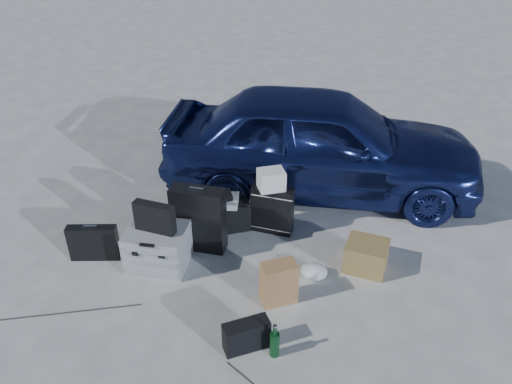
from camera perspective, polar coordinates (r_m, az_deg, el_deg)
ground at (r=4.76m, az=-4.37°, el=-11.67°), size 60.00×60.00×0.00m
car at (r=6.05m, az=7.44°, el=5.76°), size 3.78×1.58×1.28m
pelican_case at (r=5.05m, az=-11.15°, el=-6.22°), size 0.58×0.47×0.42m
laptop_bag at (r=4.84m, az=-11.52°, el=-2.87°), size 0.41×0.17×0.30m
briefcase at (r=5.30m, az=-18.06°, el=-5.54°), size 0.51×0.19×0.38m
suitcase_left at (r=5.12m, az=-6.57°, el=-3.09°), size 0.56×0.24×0.71m
suitcase_right at (r=5.39m, az=1.87°, el=-2.02°), size 0.47×0.23×0.54m
white_carton at (r=5.18m, az=1.75°, el=1.42°), size 0.33×0.30×0.21m
duffel_bag at (r=5.49m, az=-4.19°, el=-2.78°), size 0.70×0.51×0.32m
flat_box_white at (r=5.39m, az=-4.09°, el=-0.99°), size 0.41×0.33×0.07m
flat_box_black at (r=5.36m, az=-4.26°, el=-0.43°), size 0.33×0.28×0.06m
kraft_bag at (r=4.57m, az=2.63°, el=-10.33°), size 0.36×0.31×0.42m
cardboard_box at (r=5.06m, az=12.47°, el=-7.12°), size 0.46×0.42×0.30m
plastic_bag at (r=4.92m, az=6.64°, el=-9.00°), size 0.29×0.26×0.14m
messenger_bag at (r=4.23m, az=-1.10°, el=-16.06°), size 0.40×0.31×0.27m
green_bottle at (r=4.16m, az=2.14°, el=-16.63°), size 0.09×0.09×0.32m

